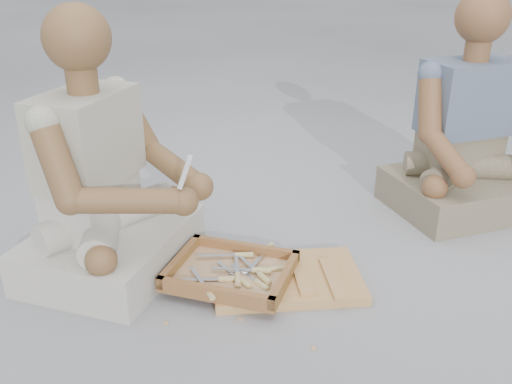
% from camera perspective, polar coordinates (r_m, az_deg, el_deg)
% --- Properties ---
extents(ground, '(60.00, 60.00, 0.00)m').
position_cam_1_polar(ground, '(2.13, -0.24, -9.86)').
color(ground, '#A1A2A7').
rests_on(ground, ground).
extents(carved_panel, '(0.64, 0.52, 0.04)m').
position_cam_1_polar(carved_panel, '(2.17, 3.11, -8.62)').
color(carved_panel, '#AC8342').
rests_on(carved_panel, ground).
extents(tool_tray, '(0.47, 0.39, 0.06)m').
position_cam_1_polar(tool_tray, '(2.13, -2.52, -8.06)').
color(tool_tray, brown).
rests_on(tool_tray, carved_panel).
extents(chisel_0, '(0.22, 0.07, 0.02)m').
position_cam_1_polar(chisel_0, '(2.08, -3.38, -8.70)').
color(chisel_0, silver).
rests_on(chisel_0, tool_tray).
extents(chisel_1, '(0.22, 0.05, 0.02)m').
position_cam_1_polar(chisel_1, '(2.11, -0.04, -7.81)').
color(chisel_1, silver).
rests_on(chisel_1, tool_tray).
extents(chisel_2, '(0.16, 0.17, 0.02)m').
position_cam_1_polar(chisel_2, '(2.08, 0.52, -8.36)').
color(chisel_2, silver).
rests_on(chisel_2, tool_tray).
extents(chisel_3, '(0.21, 0.10, 0.02)m').
position_cam_1_polar(chisel_3, '(2.14, 1.62, -7.73)').
color(chisel_3, silver).
rests_on(chisel_3, tool_tray).
extents(chisel_4, '(0.15, 0.19, 0.02)m').
position_cam_1_polar(chisel_4, '(2.02, -4.94, -9.71)').
color(chisel_4, silver).
rests_on(chisel_4, tool_tray).
extents(chisel_5, '(0.18, 0.15, 0.02)m').
position_cam_1_polar(chisel_5, '(2.07, 0.25, -9.07)').
color(chisel_5, silver).
rests_on(chisel_5, tool_tray).
extents(chisel_6, '(0.17, 0.16, 0.02)m').
position_cam_1_polar(chisel_6, '(2.08, -1.46, -8.85)').
color(chisel_6, silver).
rests_on(chisel_6, tool_tray).
extents(chisel_7, '(0.22, 0.08, 0.02)m').
position_cam_1_polar(chisel_7, '(2.22, -1.75, -6.31)').
color(chisel_7, silver).
rests_on(chisel_7, tool_tray).
extents(chisel_8, '(0.06, 0.22, 0.02)m').
position_cam_1_polar(chisel_8, '(2.24, 0.99, -5.91)').
color(chisel_8, silver).
rests_on(chisel_8, tool_tray).
extents(chisel_9, '(0.08, 0.22, 0.02)m').
position_cam_1_polar(chisel_9, '(2.08, -1.86, -8.41)').
color(chisel_9, silver).
rests_on(chisel_9, tool_tray).
extents(wood_chip_0, '(0.02, 0.02, 0.00)m').
position_cam_1_polar(wood_chip_0, '(1.99, -1.60, -12.59)').
color(wood_chip_0, tan).
rests_on(wood_chip_0, ground).
extents(wood_chip_1, '(0.02, 0.02, 0.00)m').
position_cam_1_polar(wood_chip_1, '(2.40, -7.38, -5.86)').
color(wood_chip_1, tan).
rests_on(wood_chip_1, ground).
extents(wood_chip_2, '(0.02, 0.02, 0.00)m').
position_cam_1_polar(wood_chip_2, '(2.36, -4.77, -6.23)').
color(wood_chip_2, tan).
rests_on(wood_chip_2, ground).
extents(wood_chip_3, '(0.02, 0.02, 0.00)m').
position_cam_1_polar(wood_chip_3, '(2.41, -4.66, -5.62)').
color(wood_chip_3, tan).
rests_on(wood_chip_3, ground).
extents(wood_chip_4, '(0.02, 0.02, 0.00)m').
position_cam_1_polar(wood_chip_4, '(2.07, 1.26, -11.03)').
color(wood_chip_4, tan).
rests_on(wood_chip_4, ground).
extents(wood_chip_5, '(0.02, 0.02, 0.00)m').
position_cam_1_polar(wood_chip_5, '(2.12, 1.10, -10.08)').
color(wood_chip_5, tan).
rests_on(wood_chip_5, ground).
extents(wood_chip_6, '(0.02, 0.02, 0.00)m').
position_cam_1_polar(wood_chip_6, '(1.99, -9.01, -12.84)').
color(wood_chip_6, tan).
rests_on(wood_chip_6, ground).
extents(wood_chip_7, '(0.02, 0.02, 0.00)m').
position_cam_1_polar(wood_chip_7, '(2.20, 5.75, -8.70)').
color(wood_chip_7, tan).
rests_on(wood_chip_7, ground).
extents(wood_chip_8, '(0.02, 0.02, 0.00)m').
position_cam_1_polar(wood_chip_8, '(2.42, -3.61, -5.47)').
color(wood_chip_8, tan).
rests_on(wood_chip_8, ground).
extents(wood_chip_9, '(0.02, 0.02, 0.00)m').
position_cam_1_polar(wood_chip_9, '(2.10, 2.24, -10.39)').
color(wood_chip_9, tan).
rests_on(wood_chip_9, ground).
extents(wood_chip_10, '(0.02, 0.02, 0.00)m').
position_cam_1_polar(wood_chip_10, '(2.20, 1.38, -8.62)').
color(wood_chip_10, tan).
rests_on(wood_chip_10, ground).
extents(wood_chip_11, '(0.02, 0.02, 0.00)m').
position_cam_1_polar(wood_chip_11, '(2.20, 2.77, -8.69)').
color(wood_chip_11, tan).
rests_on(wood_chip_11, ground).
extents(wood_chip_12, '(0.02, 0.02, 0.00)m').
position_cam_1_polar(wood_chip_12, '(1.88, 5.79, -15.31)').
color(wood_chip_12, tan).
rests_on(wood_chip_12, ground).
extents(craftsman, '(0.70, 0.69, 1.00)m').
position_cam_1_polar(craftsman, '(2.20, -14.93, 0.47)').
color(craftsman, beige).
rests_on(craftsman, ground).
extents(companion, '(0.82, 0.77, 1.00)m').
position_cam_1_polar(companion, '(2.82, 20.41, 4.79)').
color(companion, gray).
rests_on(companion, ground).
extents(mobile_phone, '(0.06, 0.06, 0.11)m').
position_cam_1_polar(mobile_phone, '(1.92, -7.12, 2.00)').
color(mobile_phone, silver).
rests_on(mobile_phone, craftsman).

